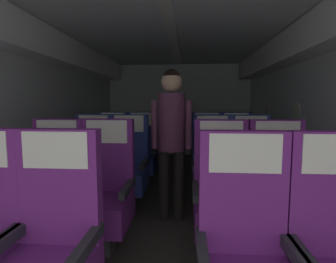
{
  "coord_description": "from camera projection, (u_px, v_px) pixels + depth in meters",
  "views": [
    {
      "loc": [
        0.21,
        0.34,
        1.27
      ],
      "look_at": [
        -0.08,
        4.23,
        0.85
      ],
      "focal_mm": 28.56,
      "sensor_mm": 36.0,
      "label": 1
    }
  ],
  "objects": [
    {
      "name": "seat_c_left_window",
      "position": [
        92.0,
        168.0,
        3.23
      ],
      "size": [
        0.48,
        0.52,
        1.13
      ],
      "color": "#38383D",
      "rests_on": "ground"
    },
    {
      "name": "seat_d_left_aisle",
      "position": [
        141.0,
        154.0,
        4.1
      ],
      "size": [
        0.48,
        0.52,
        1.13
      ],
      "color": "#38383D",
      "rests_on": "ground"
    },
    {
      "name": "seat_d_left_window",
      "position": [
        112.0,
        154.0,
        4.11
      ],
      "size": [
        0.48,
        0.52,
        1.13
      ],
      "color": "#38383D",
      "rests_on": "ground"
    },
    {
      "name": "seat_a_left_aisle",
      "position": [
        50.0,
        255.0,
        1.39
      ],
      "size": [
        0.48,
        0.52,
        1.13
      ],
      "color": "#38383D",
      "rests_on": "ground"
    },
    {
      "name": "seat_b_right_aisle",
      "position": [
        279.0,
        200.0,
        2.19
      ],
      "size": [
        0.48,
        0.52,
        1.13
      ],
      "color": "#38383D",
      "rests_on": "ground"
    },
    {
      "name": "seat_d_right_window",
      "position": [
        207.0,
        155.0,
        4.02
      ],
      "size": [
        0.48,
        0.52,
        1.13
      ],
      "color": "#38383D",
      "rests_on": "ground"
    },
    {
      "name": "fuselage_shell",
      "position": [
        171.0,
        76.0,
        3.29
      ],
      "size": [
        3.53,
        6.84,
        2.23
      ],
      "color": "silver",
      "rests_on": "ground"
    },
    {
      "name": "seat_b_right_window",
      "position": [
        221.0,
        198.0,
        2.22
      ],
      "size": [
        0.48,
        0.52,
        1.13
      ],
      "color": "#38383D",
      "rests_on": "ground"
    },
    {
      "name": "seat_b_left_window",
      "position": [
        54.0,
        194.0,
        2.32
      ],
      "size": [
        0.48,
        0.52,
        1.13
      ],
      "color": "#38383D",
      "rests_on": "ground"
    },
    {
      "name": "seat_d_right_aisle",
      "position": [
        237.0,
        156.0,
        3.98
      ],
      "size": [
        0.48,
        0.52,
        1.13
      ],
      "color": "#38383D",
      "rests_on": "ground"
    },
    {
      "name": "seat_c_left_aisle",
      "position": [
        128.0,
        169.0,
        3.2
      ],
      "size": [
        0.48,
        0.52,
        1.13
      ],
      "color": "#38383D",
      "rests_on": "ground"
    },
    {
      "name": "ground",
      "position": [
        169.0,
        210.0,
        3.18
      ],
      "size": [
        3.65,
        7.19,
        0.02
      ],
      "primitive_type": "cube",
      "color": "#3D3833"
    },
    {
      "name": "seat_c_right_window",
      "position": [
        212.0,
        171.0,
        3.11
      ],
      "size": [
        0.48,
        0.52,
        1.13
      ],
      "color": "#38383D",
      "rests_on": "ground"
    },
    {
      "name": "flight_attendant",
      "position": [
        171.0,
        128.0,
        2.82
      ],
      "size": [
        0.43,
        0.28,
        1.62
      ],
      "rotation": [
        0.0,
        0.0,
        3.22
      ],
      "color": "black",
      "rests_on": "ground"
    },
    {
      "name": "seat_b_left_aisle",
      "position": [
        105.0,
        195.0,
        2.3
      ],
      "size": [
        0.48,
        0.52,
        1.13
      ],
      "color": "#38383D",
      "rests_on": "ground"
    },
    {
      "name": "seat_c_right_aisle",
      "position": [
        251.0,
        172.0,
        3.07
      ],
      "size": [
        0.48,
        0.52,
        1.13
      ],
      "color": "#38383D",
      "rests_on": "ground"
    }
  ]
}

